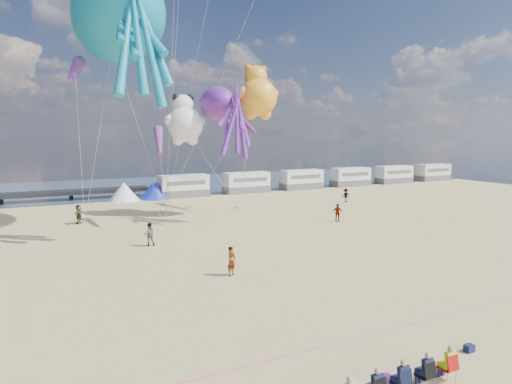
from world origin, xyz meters
name	(u,v)px	position (x,y,z in m)	size (l,w,h in m)	color
ground	(313,297)	(0.00, 0.00, 0.00)	(120.00, 120.00, 0.00)	#DBC37E
water	(118,187)	(0.00, 55.00, 0.02)	(120.00, 120.00, 0.00)	#314A5F
motorhome_0	(184,186)	(6.00, 40.00, 1.50)	(6.60, 2.50, 3.00)	silver
motorhome_1	(246,182)	(15.50, 40.00, 1.50)	(6.60, 2.50, 3.00)	silver
motorhome_2	(302,179)	(25.00, 40.00, 1.50)	(6.60, 2.50, 3.00)	silver
motorhome_3	(350,177)	(34.50, 40.00, 1.50)	(6.60, 2.50, 3.00)	silver
motorhome_4	(394,174)	(44.00, 40.00, 1.50)	(6.60, 2.50, 3.00)	silver
motorhome_5	(433,172)	(53.50, 40.00, 1.50)	(6.60, 2.50, 3.00)	silver
tent_white	(124,191)	(-2.00, 40.00, 1.20)	(4.00, 4.00, 2.40)	white
tent_blue	(155,190)	(2.00, 40.00, 1.20)	(4.00, 4.00, 2.40)	#1933CC
spectator_row	(400,377)	(-2.62, -8.99, 0.65)	(6.10, 0.90, 1.30)	black
cooler_purple	(385,380)	(-2.55, -8.23, 0.16)	(0.40, 0.30, 0.32)	#521E73
cooler_navy	(469,348)	(2.08, -7.97, 0.15)	(0.38, 0.28, 0.30)	#151C42
rope_line	(377,333)	(0.00, -5.00, 0.02)	(0.03, 0.03, 34.00)	#F2338C
standing_person	(232,261)	(-2.34, 5.30, 0.90)	(0.66, 0.43, 1.80)	tan
beachgoer_1	(149,234)	(-4.98, 14.97, 0.90)	(0.88, 0.57, 1.80)	#7F6659
beachgoer_2	(346,195)	(22.59, 26.02, 0.87)	(0.84, 0.66, 1.74)	#7F6659
beachgoer_3	(337,213)	(13.93, 16.28, 0.88)	(1.13, 0.65, 1.76)	#7F6659
beachgoer_4	(79,214)	(-8.84, 26.61, 0.92)	(1.08, 0.45, 1.85)	#7F6659
sandbag_a	(85,223)	(-8.41, 26.16, 0.11)	(0.50, 0.35, 0.22)	gray
sandbag_b	(158,214)	(-0.79, 27.92, 0.11)	(0.50, 0.35, 0.22)	gray
sandbag_c	(236,208)	(8.28, 27.78, 0.11)	(0.50, 0.35, 0.22)	gray
sandbag_d	(190,207)	(3.68, 30.72, 0.11)	(0.50, 0.35, 0.22)	gray
sandbag_e	(166,212)	(0.20, 28.50, 0.11)	(0.50, 0.35, 0.22)	gray
kite_octopus_teal	(118,17)	(-5.07, 23.42, 18.85)	(5.46, 12.74, 14.56)	#1185A9
kite_octopus_purple	(217,103)	(4.97, 25.13, 11.70)	(3.60, 8.41, 9.61)	#672497
kite_panda	(185,124)	(1.86, 26.46, 9.54)	(4.47, 4.21, 6.31)	white
kite_teddy_orange	(258,97)	(8.33, 22.44, 12.25)	(4.67, 4.40, 6.59)	#FFA026
windsock_left	(75,71)	(-9.04, 21.81, 13.75)	(1.10, 6.81, 6.81)	red
windsock_mid	(245,123)	(9.36, 27.80, 9.83)	(1.00, 5.75, 5.75)	red
windsock_right	(159,141)	(-1.88, 22.84, 7.89)	(0.90, 4.72, 4.72)	red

